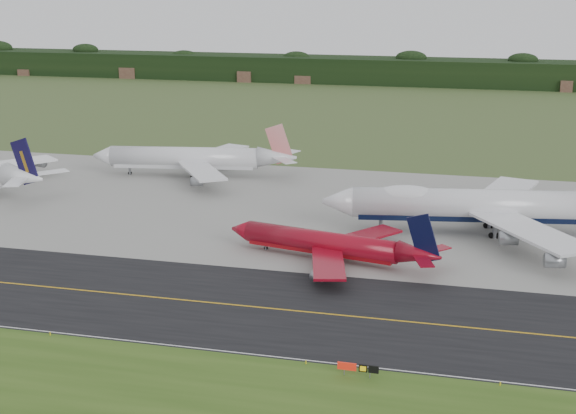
# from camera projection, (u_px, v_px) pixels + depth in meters

# --- Properties ---
(ground) EXTENTS (600.00, 600.00, 0.00)m
(ground) POSITION_uv_depth(u_px,v_px,m) (293.00, 300.00, 124.31)
(ground) COLOR #3F4E24
(ground) RESTS_ON ground
(grass_verge) EXTENTS (400.00, 30.00, 0.01)m
(grass_verge) POSITION_uv_depth(u_px,v_px,m) (223.00, 414.00, 91.59)
(grass_verge) COLOR #2E4D16
(grass_verge) RESTS_ON ground
(taxiway) EXTENTS (400.00, 32.00, 0.02)m
(taxiway) POSITION_uv_depth(u_px,v_px,m) (287.00, 310.00, 120.57)
(taxiway) COLOR black
(taxiway) RESTS_ON ground
(apron) EXTENTS (400.00, 78.00, 0.01)m
(apron) POSITION_uv_depth(u_px,v_px,m) (348.00, 211.00, 171.99)
(apron) COLOR gray
(apron) RESTS_ON ground
(taxiway_centreline) EXTENTS (400.00, 0.40, 0.00)m
(taxiway_centreline) POSITION_uv_depth(u_px,v_px,m) (287.00, 310.00, 120.57)
(taxiway_centreline) COLOR #C99212
(taxiway_centreline) RESTS_ON taxiway
(taxiway_edge_line) EXTENTS (400.00, 0.25, 0.00)m
(taxiway_edge_line) POSITION_uv_depth(u_px,v_px,m) (259.00, 355.00, 106.08)
(taxiway_edge_line) COLOR silver
(taxiway_edge_line) RESTS_ON taxiway
(horizon_treeline) EXTENTS (700.00, 25.00, 12.00)m
(horizon_treeline) POSITION_uv_depth(u_px,v_px,m) (426.00, 73.00, 378.74)
(horizon_treeline) COLOR black
(horizon_treeline) RESTS_ON ground
(jet_ba_747) EXTENTS (65.63, 53.78, 16.53)m
(jet_ba_747) POSITION_uv_depth(u_px,v_px,m) (486.00, 205.00, 155.85)
(jet_ba_747) COLOR silver
(jet_ba_747) RESTS_ON ground
(jet_red_737) EXTENTS (39.79, 31.94, 10.81)m
(jet_red_737) POSITION_uv_depth(u_px,v_px,m) (332.00, 244.00, 141.20)
(jet_red_737) COLOR maroon
(jet_red_737) RESTS_ON ground
(jet_star_tail) EXTENTS (52.01, 43.06, 13.73)m
(jet_star_tail) POSITION_uv_depth(u_px,v_px,m) (195.00, 158.00, 201.89)
(jet_star_tail) COLOR silver
(jet_star_tail) RESTS_ON ground
(taxiway_sign) EXTENTS (5.21, 0.29, 1.74)m
(taxiway_sign) POSITION_uv_depth(u_px,v_px,m) (358.00, 368.00, 99.99)
(taxiway_sign) COLOR slate
(taxiway_sign) RESTS_ON ground
(edge_marker_left) EXTENTS (0.16, 0.16, 0.50)m
(edge_marker_left) POSITION_uv_depth(u_px,v_px,m) (50.00, 334.00, 111.93)
(edge_marker_left) COLOR yellow
(edge_marker_left) RESTS_ON ground
(edge_marker_center) EXTENTS (0.16, 0.16, 0.50)m
(edge_marker_center) POSITION_uv_depth(u_px,v_px,m) (306.00, 362.00, 103.59)
(edge_marker_center) COLOR yellow
(edge_marker_center) RESTS_ON ground
(edge_marker_right) EXTENTS (0.16, 0.16, 0.50)m
(edge_marker_right) POSITION_uv_depth(u_px,v_px,m) (500.00, 384.00, 98.04)
(edge_marker_right) COLOR yellow
(edge_marker_right) RESTS_ON ground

